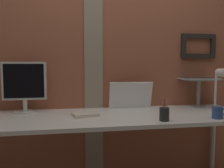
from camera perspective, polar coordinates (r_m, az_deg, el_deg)
brick_wall_back at (r=2.28m, az=-1.39°, el=6.95°), size 3.03×0.16×2.53m
desk at (r=1.93m, az=0.51°, el=-9.60°), size 2.32×0.70×0.77m
monitor at (r=2.12m, az=-20.87°, el=0.04°), size 0.37×0.18×0.44m
laptop_stand at (r=2.42m, az=20.68°, el=-1.07°), size 0.28×0.22×0.27m
laptop at (r=2.47m, az=19.97°, el=2.70°), size 0.35×0.29×0.25m
whiteboard_panel at (r=2.20m, az=4.66°, el=-2.80°), size 0.41×0.08×0.26m
desk_lamp at (r=2.19m, az=25.10°, el=-0.29°), size 0.12×0.20×0.38m
pen_cup at (r=1.76m, az=12.84°, el=-7.22°), size 0.07×0.07×0.18m
coffee_mug at (r=1.97m, az=24.72°, el=-6.45°), size 0.12×0.08×0.09m
paper_clutter_stack at (r=1.89m, az=-6.59°, el=-7.52°), size 0.23×0.19×0.03m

